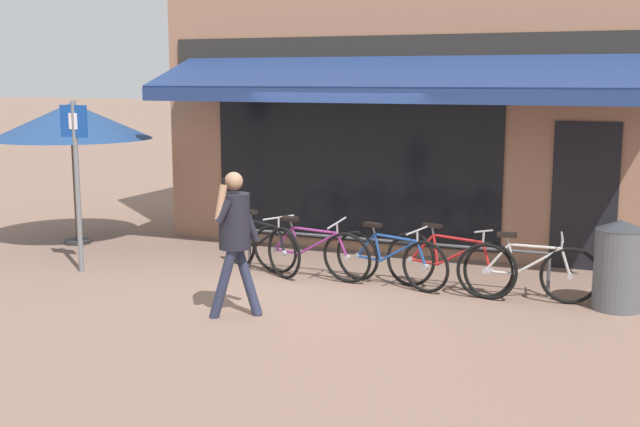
{
  "coord_description": "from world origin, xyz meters",
  "views": [
    {
      "loc": [
        3.99,
        -9.12,
        2.7
      ],
      "look_at": [
        0.31,
        -0.12,
        1.05
      ],
      "focal_mm": 45.0,
      "sensor_mm": 36.0,
      "label": 1
    }
  ],
  "objects_px": {
    "bicycle_purple": "(310,251)",
    "parking_sign": "(76,168)",
    "bicycle_blue": "(390,259)",
    "bicycle_red": "(449,263)",
    "litter_bin": "(619,265)",
    "pedestrian_adult": "(234,228)",
    "bicycle_black": "(261,245)",
    "cafe_parasol": "(71,121)",
    "bicycle_silver": "(527,271)"
  },
  "relations": [
    {
      "from": "bicycle_red",
      "to": "cafe_parasol",
      "type": "xyz_separation_m",
      "value": [
        -6.38,
        0.68,
        1.62
      ]
    },
    {
      "from": "bicycle_purple",
      "to": "bicycle_blue",
      "type": "xyz_separation_m",
      "value": [
        1.13,
        0.02,
        -0.01
      ]
    },
    {
      "from": "bicycle_black",
      "to": "bicycle_silver",
      "type": "height_order",
      "value": "bicycle_black"
    },
    {
      "from": "bicycle_purple",
      "to": "bicycle_red",
      "type": "xyz_separation_m",
      "value": [
        1.9,
        0.05,
        0.01
      ]
    },
    {
      "from": "bicycle_red",
      "to": "bicycle_black",
      "type": "bearing_deg",
      "value": -168.6
    },
    {
      "from": "bicycle_purple",
      "to": "pedestrian_adult",
      "type": "height_order",
      "value": "pedestrian_adult"
    },
    {
      "from": "bicycle_purple",
      "to": "bicycle_red",
      "type": "distance_m",
      "value": 1.91
    },
    {
      "from": "bicycle_black",
      "to": "litter_bin",
      "type": "distance_m",
      "value": 4.72
    },
    {
      "from": "bicycle_blue",
      "to": "parking_sign",
      "type": "height_order",
      "value": "parking_sign"
    },
    {
      "from": "bicycle_blue",
      "to": "pedestrian_adult",
      "type": "relative_size",
      "value": 1.0
    },
    {
      "from": "bicycle_purple",
      "to": "parking_sign",
      "type": "height_order",
      "value": "parking_sign"
    },
    {
      "from": "bicycle_black",
      "to": "pedestrian_adult",
      "type": "xyz_separation_m",
      "value": [
        0.69,
        -2.05,
        0.64
      ]
    },
    {
      "from": "bicycle_blue",
      "to": "cafe_parasol",
      "type": "xyz_separation_m",
      "value": [
        -5.61,
        0.7,
        1.64
      ]
    },
    {
      "from": "bicycle_purple",
      "to": "bicycle_red",
      "type": "bearing_deg",
      "value": 7.53
    },
    {
      "from": "bicycle_red",
      "to": "cafe_parasol",
      "type": "bearing_deg",
      "value": -173.1
    },
    {
      "from": "bicycle_black",
      "to": "litter_bin",
      "type": "xyz_separation_m",
      "value": [
        4.71,
        -0.09,
        0.16
      ]
    },
    {
      "from": "bicycle_blue",
      "to": "bicycle_red",
      "type": "bearing_deg",
      "value": 17.28
    },
    {
      "from": "bicycle_red",
      "to": "parking_sign",
      "type": "bearing_deg",
      "value": -156.95
    },
    {
      "from": "bicycle_silver",
      "to": "pedestrian_adult",
      "type": "height_order",
      "value": "pedestrian_adult"
    },
    {
      "from": "bicycle_red",
      "to": "cafe_parasol",
      "type": "height_order",
      "value": "cafe_parasol"
    },
    {
      "from": "bicycle_black",
      "to": "parking_sign",
      "type": "xyz_separation_m",
      "value": [
        -2.35,
        -0.97,
        1.09
      ]
    },
    {
      "from": "bicycle_blue",
      "to": "litter_bin",
      "type": "height_order",
      "value": "litter_bin"
    },
    {
      "from": "bicycle_purple",
      "to": "bicycle_silver",
      "type": "distance_m",
      "value": 2.88
    },
    {
      "from": "cafe_parasol",
      "to": "bicycle_purple",
      "type": "bearing_deg",
      "value": -9.18
    },
    {
      "from": "bicycle_black",
      "to": "bicycle_purple",
      "type": "xyz_separation_m",
      "value": [
        0.79,
        -0.12,
        -0.0
      ]
    },
    {
      "from": "bicycle_black",
      "to": "parking_sign",
      "type": "relative_size",
      "value": 0.65
    },
    {
      "from": "litter_bin",
      "to": "pedestrian_adult",
      "type": "bearing_deg",
      "value": -154.01
    },
    {
      "from": "pedestrian_adult",
      "to": "parking_sign",
      "type": "xyz_separation_m",
      "value": [
        -3.04,
        1.08,
        0.44
      ]
    },
    {
      "from": "litter_bin",
      "to": "cafe_parasol",
      "type": "xyz_separation_m",
      "value": [
        -8.4,
        0.69,
        1.47
      ]
    },
    {
      "from": "bicycle_silver",
      "to": "parking_sign",
      "type": "height_order",
      "value": "parking_sign"
    },
    {
      "from": "bicycle_black",
      "to": "bicycle_red",
      "type": "relative_size",
      "value": 0.87
    },
    {
      "from": "pedestrian_adult",
      "to": "bicycle_purple",
      "type": "bearing_deg",
      "value": -103.11
    },
    {
      "from": "bicycle_black",
      "to": "parking_sign",
      "type": "distance_m",
      "value": 2.77
    },
    {
      "from": "litter_bin",
      "to": "bicycle_purple",
      "type": "bearing_deg",
      "value": -179.55
    },
    {
      "from": "bicycle_blue",
      "to": "litter_bin",
      "type": "xyz_separation_m",
      "value": [
        2.8,
        0.01,
        0.17
      ]
    },
    {
      "from": "bicycle_blue",
      "to": "bicycle_purple",
      "type": "bearing_deg",
      "value": -163.54
    },
    {
      "from": "bicycle_red",
      "to": "bicycle_silver",
      "type": "distance_m",
      "value": 0.98
    },
    {
      "from": "bicycle_blue",
      "to": "bicycle_red",
      "type": "height_order",
      "value": "bicycle_red"
    },
    {
      "from": "bicycle_red",
      "to": "cafe_parasol",
      "type": "distance_m",
      "value": 6.62
    },
    {
      "from": "bicycle_purple",
      "to": "bicycle_silver",
      "type": "xyz_separation_m",
      "value": [
        2.88,
        -0.04,
        0.0
      ]
    },
    {
      "from": "parking_sign",
      "to": "bicycle_purple",
      "type": "bearing_deg",
      "value": 15.17
    },
    {
      "from": "bicycle_red",
      "to": "bicycle_silver",
      "type": "bearing_deg",
      "value": 8.05
    },
    {
      "from": "bicycle_silver",
      "to": "parking_sign",
      "type": "relative_size",
      "value": 0.71
    },
    {
      "from": "litter_bin",
      "to": "bicycle_silver",
      "type": "bearing_deg",
      "value": -176.19
    },
    {
      "from": "bicycle_silver",
      "to": "litter_bin",
      "type": "xyz_separation_m",
      "value": [
        1.04,
        0.07,
        0.16
      ]
    },
    {
      "from": "bicycle_silver",
      "to": "cafe_parasol",
      "type": "relative_size",
      "value": 0.66
    },
    {
      "from": "bicycle_purple",
      "to": "bicycle_blue",
      "type": "height_order",
      "value": "bicycle_purple"
    },
    {
      "from": "bicycle_black",
      "to": "pedestrian_adult",
      "type": "height_order",
      "value": "pedestrian_adult"
    },
    {
      "from": "cafe_parasol",
      "to": "bicycle_black",
      "type": "bearing_deg",
      "value": -9.31
    },
    {
      "from": "bicycle_blue",
      "to": "pedestrian_adult",
      "type": "height_order",
      "value": "pedestrian_adult"
    }
  ]
}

